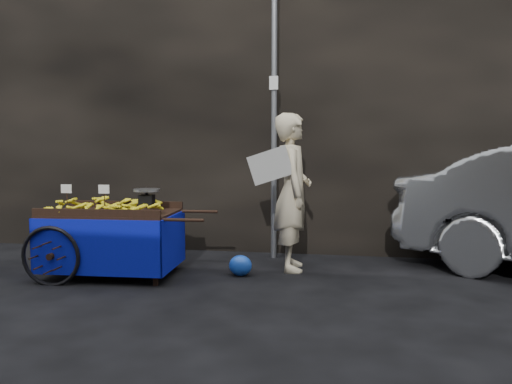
# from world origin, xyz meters

# --- Properties ---
(ground) EXTENTS (80.00, 80.00, 0.00)m
(ground) POSITION_xyz_m (0.00, 0.00, 0.00)
(ground) COLOR black
(ground) RESTS_ON ground
(building_wall) EXTENTS (13.50, 2.00, 5.00)m
(building_wall) POSITION_xyz_m (0.39, 2.60, 2.50)
(building_wall) COLOR black
(building_wall) RESTS_ON ground
(street_pole) EXTENTS (0.12, 0.10, 4.00)m
(street_pole) POSITION_xyz_m (0.30, 1.30, 2.01)
(street_pole) COLOR slate
(street_pole) RESTS_ON ground
(banana_cart) EXTENTS (2.10, 1.08, 1.12)m
(banana_cart) POSITION_xyz_m (-1.51, -0.01, 0.69)
(banana_cart) COLOR black
(banana_cart) RESTS_ON ground
(vendor) EXTENTS (0.83, 0.77, 1.95)m
(vendor) POSITION_xyz_m (0.62, 0.66, 0.98)
(vendor) COLOR beige
(vendor) RESTS_ON ground
(plastic_bag) EXTENTS (0.28, 0.22, 0.25)m
(plastic_bag) POSITION_xyz_m (0.05, 0.23, 0.12)
(plastic_bag) COLOR blue
(plastic_bag) RESTS_ON ground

